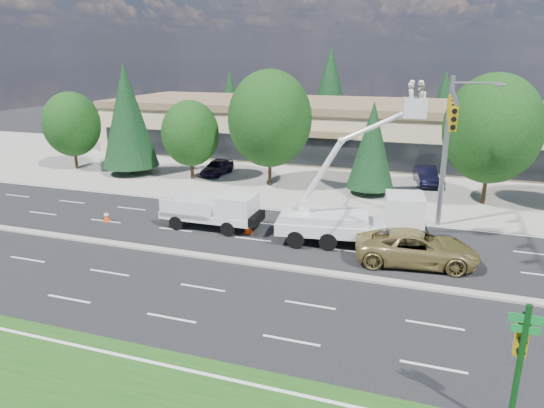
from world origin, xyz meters
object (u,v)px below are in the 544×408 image
(street_sign_pole, at_px, (520,356))
(utility_pickup, at_px, (216,214))
(signal_mast, at_px, (449,133))
(bucket_truck, at_px, (365,211))
(minivan, at_px, (416,248))

(street_sign_pole, distance_m, utility_pickup, 19.51)
(signal_mast, distance_m, bucket_truck, 6.27)
(signal_mast, relative_size, street_sign_pole, 2.54)
(street_sign_pole, height_order, minivan, street_sign_pole)
(street_sign_pole, relative_size, minivan, 0.66)
(street_sign_pole, xyz_separation_m, bucket_truck, (-5.87, 12.73, -0.48))
(minivan, bearing_deg, bucket_truck, 53.21)
(signal_mast, height_order, street_sign_pole, signal_mast)
(signal_mast, distance_m, minivan, 6.87)
(utility_pickup, bearing_deg, bucket_truck, 0.42)
(bucket_truck, bearing_deg, utility_pickup, 172.36)
(bucket_truck, height_order, minivan, bucket_truck)
(utility_pickup, relative_size, bucket_truck, 0.65)
(street_sign_pole, height_order, bucket_truck, bucket_truck)
(signal_mast, bearing_deg, minivan, -103.62)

